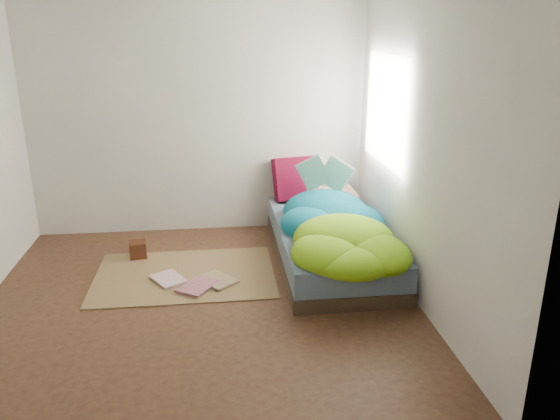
# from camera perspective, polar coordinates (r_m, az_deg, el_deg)

# --- Properties ---
(ground) EXTENTS (3.50, 3.50, 0.00)m
(ground) POSITION_cam_1_polar(r_m,az_deg,el_deg) (4.54, -8.28, -9.69)
(ground) COLOR #3C2017
(ground) RESTS_ON ground
(room_walls) EXTENTS (3.54, 3.54, 2.62)m
(room_walls) POSITION_cam_1_polar(r_m,az_deg,el_deg) (4.03, -9.19, 11.11)
(room_walls) COLOR beige
(room_walls) RESTS_ON ground
(bed) EXTENTS (1.00, 2.00, 0.34)m
(bed) POSITION_cam_1_polar(r_m,az_deg,el_deg) (5.22, 5.30, -3.58)
(bed) COLOR #33281B
(bed) RESTS_ON ground
(duvet) EXTENTS (0.96, 1.84, 0.34)m
(duvet) POSITION_cam_1_polar(r_m,az_deg,el_deg) (4.90, 5.95, -0.86)
(duvet) COLOR #074E71
(duvet) RESTS_ON bed
(rug) EXTENTS (1.60, 1.10, 0.01)m
(rug) POSITION_cam_1_polar(r_m,az_deg,el_deg) (5.03, -9.89, -6.70)
(rug) COLOR brown
(rug) RESTS_ON ground
(pillow_floral) EXTENTS (0.55, 0.39, 0.11)m
(pillow_floral) POSITION_cam_1_polar(r_m,az_deg,el_deg) (5.87, 5.44, 1.38)
(pillow_floral) COLOR beige
(pillow_floral) RESTS_ON bed
(pillow_magenta) EXTENTS (0.48, 0.23, 0.46)m
(pillow_magenta) POSITION_cam_1_polar(r_m,az_deg,el_deg) (5.90, 1.60, 3.28)
(pillow_magenta) COLOR #450415
(pillow_magenta) RESTS_ON bed
(open_book) EXTENTS (0.48, 0.27, 0.29)m
(open_book) POSITION_cam_1_polar(r_m,az_deg,el_deg) (5.50, 4.70, 4.80)
(open_book) COLOR #2E862C
(open_book) RESTS_ON duvet
(wooden_box) EXTENTS (0.18, 0.18, 0.16)m
(wooden_box) POSITION_cam_1_polar(r_m,az_deg,el_deg) (5.46, -14.63, -4.00)
(wooden_box) COLOR #3D180D
(wooden_box) RESTS_ON rug
(floor_book_a) EXTENTS (0.36, 0.39, 0.02)m
(floor_book_a) POSITION_cam_1_polar(r_m,az_deg,el_deg) (4.90, -12.77, -7.42)
(floor_book_a) COLOR silver
(floor_book_a) RESTS_ON rug
(floor_book_b) EXTENTS (0.38, 0.40, 0.03)m
(floor_book_b) POSITION_cam_1_polar(r_m,az_deg,el_deg) (4.82, -9.86, -7.61)
(floor_book_b) COLOR #B76A86
(floor_book_b) RESTS_ON rug
(floor_book_c) EXTENTS (0.40, 0.41, 0.03)m
(floor_book_c) POSITION_cam_1_polar(r_m,az_deg,el_deg) (4.78, -7.74, -7.75)
(floor_book_c) COLOR tan
(floor_book_c) RESTS_ON rug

